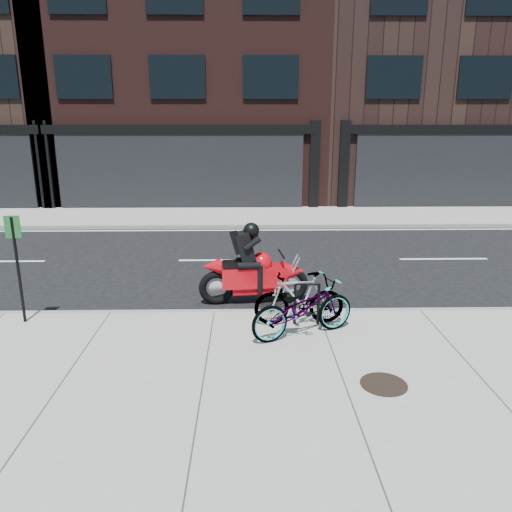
{
  "coord_description": "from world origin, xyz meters",
  "views": [
    {
      "loc": [
        0.63,
        -10.96,
        3.77
      ],
      "look_at": [
        0.83,
        -0.78,
        0.9
      ],
      "focal_mm": 35.0,
      "sensor_mm": 36.0,
      "label": 1
    }
  ],
  "objects_px": {
    "bicycle_front": "(303,308)",
    "sign_post": "(17,260)",
    "bike_rack": "(307,300)",
    "manhole_cover": "(384,384)",
    "motorcycle": "(259,270)",
    "bicycle_rear": "(299,299)"
  },
  "relations": [
    {
      "from": "bicycle_rear",
      "to": "motorcycle",
      "type": "relative_size",
      "value": 0.71
    },
    {
      "from": "motorcycle",
      "to": "manhole_cover",
      "type": "distance_m",
      "value": 4.01
    },
    {
      "from": "bike_rack",
      "to": "manhole_cover",
      "type": "bearing_deg",
      "value": -68.61
    },
    {
      "from": "bicycle_front",
      "to": "sign_post",
      "type": "distance_m",
      "value": 5.11
    },
    {
      "from": "bicycle_front",
      "to": "motorcycle",
      "type": "relative_size",
      "value": 0.83
    },
    {
      "from": "manhole_cover",
      "to": "motorcycle",
      "type": "bearing_deg",
      "value": 114.79
    },
    {
      "from": "bicycle_front",
      "to": "sign_post",
      "type": "height_order",
      "value": "sign_post"
    },
    {
      "from": "motorcycle",
      "to": "sign_post",
      "type": "distance_m",
      "value": 4.54
    },
    {
      "from": "bicycle_rear",
      "to": "sign_post",
      "type": "relative_size",
      "value": 0.82
    },
    {
      "from": "bicycle_front",
      "to": "motorcycle",
      "type": "bearing_deg",
      "value": -3.61
    },
    {
      "from": "bike_rack",
      "to": "manhole_cover",
      "type": "distance_m",
      "value": 2.36
    },
    {
      "from": "manhole_cover",
      "to": "sign_post",
      "type": "distance_m",
      "value": 6.54
    },
    {
      "from": "bike_rack",
      "to": "bicycle_rear",
      "type": "distance_m",
      "value": 0.14
    },
    {
      "from": "motorcycle",
      "to": "sign_post",
      "type": "relative_size",
      "value": 1.16
    },
    {
      "from": "bike_rack",
      "to": "bicycle_front",
      "type": "distance_m",
      "value": 0.51
    },
    {
      "from": "bike_rack",
      "to": "bicycle_front",
      "type": "relative_size",
      "value": 0.42
    },
    {
      "from": "bicycle_rear",
      "to": "bicycle_front",
      "type": "bearing_deg",
      "value": -2.91
    },
    {
      "from": "bike_rack",
      "to": "manhole_cover",
      "type": "relative_size",
      "value": 1.21
    },
    {
      "from": "bike_rack",
      "to": "sign_post",
      "type": "height_order",
      "value": "sign_post"
    },
    {
      "from": "bicycle_rear",
      "to": "manhole_cover",
      "type": "height_order",
      "value": "bicycle_rear"
    },
    {
      "from": "bike_rack",
      "to": "motorcycle",
      "type": "height_order",
      "value": "motorcycle"
    },
    {
      "from": "motorcycle",
      "to": "manhole_cover",
      "type": "relative_size",
      "value": 3.48
    }
  ]
}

